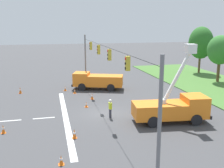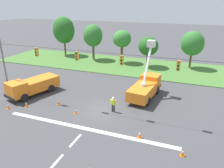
% 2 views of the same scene
% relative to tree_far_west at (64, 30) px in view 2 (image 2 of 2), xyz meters
% --- Properties ---
extents(ground_plane, '(200.00, 200.00, 0.00)m').
position_rel_tree_far_west_xyz_m(ground_plane, '(17.68, -21.20, -5.44)').
color(ground_plane, '#424244').
extents(grass_verge, '(56.00, 12.00, 0.10)m').
position_rel_tree_far_west_xyz_m(grass_verge, '(17.68, -3.20, -5.39)').
color(grass_verge, '#477533').
rests_on(grass_verge, ground).
extents(lane_markings, '(17.60, 15.25, 0.01)m').
position_rel_tree_far_west_xyz_m(lane_markings, '(17.68, -26.48, -5.44)').
color(lane_markings, silver).
rests_on(lane_markings, ground).
extents(signal_gantry, '(26.20, 0.33, 7.20)m').
position_rel_tree_far_west_xyz_m(signal_gantry, '(17.63, -21.21, -0.86)').
color(signal_gantry, slate).
rests_on(signal_gantry, ground).
extents(tree_far_west, '(4.74, 4.06, 8.28)m').
position_rel_tree_far_west_xyz_m(tree_far_west, '(0.00, 0.00, 0.00)').
color(tree_far_west, brown).
rests_on(tree_far_west, ground).
extents(tree_west, '(3.79, 3.77, 7.07)m').
position_rel_tree_far_west_xyz_m(tree_west, '(7.51, -1.41, -0.57)').
color(tree_west, brown).
rests_on(tree_west, ground).
extents(tree_centre, '(3.46, 3.46, 6.27)m').
position_rel_tree_far_west_xyz_m(tree_centre, '(13.62, -1.62, -0.83)').
color(tree_centre, brown).
rests_on(tree_centre, ground).
extents(tree_east, '(3.52, 3.73, 5.48)m').
position_rel_tree_far_west_xyz_m(tree_east, '(18.89, -2.67, -1.64)').
color(tree_east, brown).
rests_on(tree_east, ground).
extents(tree_far_east, '(3.91, 3.52, 6.56)m').
position_rel_tree_far_west_xyz_m(tree_far_east, '(26.17, -0.83, -1.00)').
color(tree_far_east, brown).
rests_on(tree_far_east, ground).
extents(utility_truck_bucket_lift, '(3.15, 6.92, 6.94)m').
position_rel_tree_far_west_xyz_m(utility_truck_bucket_lift, '(21.37, -15.74, -4.06)').
color(utility_truck_bucket_lift, orange).
rests_on(utility_truck_bucket_lift, ground).
extents(utility_truck_support_near, '(4.40, 7.13, 2.25)m').
position_rel_tree_far_west_xyz_m(utility_truck_support_near, '(7.60, -20.07, -4.22)').
color(utility_truck_support_near, orange).
rests_on(utility_truck_support_near, ground).
extents(road_worker, '(0.65, 0.26, 1.77)m').
position_rel_tree_far_west_xyz_m(road_worker, '(18.98, -20.91, -4.44)').
color(road_worker, '#383842').
rests_on(road_worker, ground).
extents(traffic_cone_foreground_left, '(0.36, 0.36, 0.76)m').
position_rel_tree_far_west_xyz_m(traffic_cone_foreground_left, '(22.85, -24.65, -5.06)').
color(traffic_cone_foreground_left, orange).
rests_on(traffic_cone_foreground_left, ground).
extents(traffic_cone_mid_right, '(0.36, 0.36, 0.65)m').
position_rel_tree_far_west_xyz_m(traffic_cone_mid_right, '(7.57, -24.37, -5.13)').
color(traffic_cone_mid_right, orange).
rests_on(traffic_cone_mid_right, ground).
extents(traffic_cone_near_bucket, '(0.36, 0.36, 0.67)m').
position_rel_tree_far_west_xyz_m(traffic_cone_near_bucket, '(26.59, -25.83, -5.12)').
color(traffic_cone_near_bucket, orange).
rests_on(traffic_cone_near_bucket, ground).
extents(traffic_cone_lane_edge_a, '(0.36, 0.36, 0.58)m').
position_rel_tree_far_west_xyz_m(traffic_cone_lane_edge_a, '(15.29, -22.65, -5.17)').
color(traffic_cone_lane_edge_a, orange).
rests_on(traffic_cone_lane_edge_a, ground).
extents(traffic_cone_lane_edge_b, '(0.36, 0.36, 0.61)m').
position_rel_tree_far_west_xyz_m(traffic_cone_lane_edge_b, '(9.20, -23.27, -5.15)').
color(traffic_cone_lane_edge_b, orange).
rests_on(traffic_cone_lane_edge_b, ground).
extents(traffic_cone_far_right, '(0.36, 0.36, 0.73)m').
position_rel_tree_far_west_xyz_m(traffic_cone_far_right, '(12.39, -21.56, -5.08)').
color(traffic_cone_far_right, orange).
rests_on(traffic_cone_far_right, ground).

